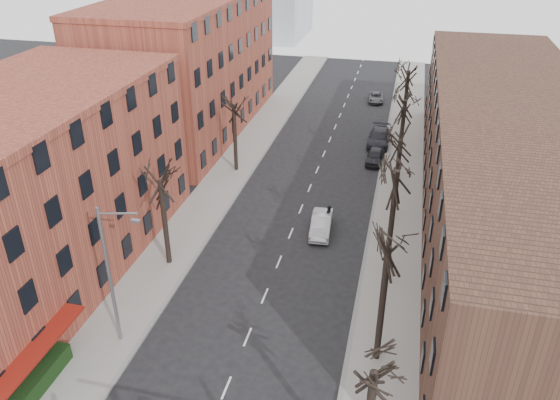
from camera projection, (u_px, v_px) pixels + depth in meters
The scene contains 20 objects.
sidewalk_left at pixel (236, 165), 53.76m from camera, with size 4.00×90.00×0.15m, color gray.
sidewalk_right at pixel (401, 182), 50.49m from camera, with size 4.00×90.00×0.15m, color gray.
building_left_near at pixel (22, 196), 35.46m from camera, with size 12.00×26.00×12.00m, color brown.
building_left_far at pixel (188, 67), 59.79m from camera, with size 12.00×28.00×14.00m, color brown.
building_right at pixel (509, 164), 42.24m from camera, with size 12.00×50.00×10.00m, color #4B3023.
awning_left at pixel (48, 384), 29.28m from camera, with size 1.20×7.00×0.15m, color maroon.
hedge at pixel (32, 390), 28.14m from camera, with size 0.80×6.00×1.00m, color black.
tree_right_b at pixel (376, 359), 30.94m from camera, with size 5.20×5.20×10.80m, color black, non-canonical shape.
tree_right_c at pixel (385, 277), 37.78m from camera, with size 5.20×5.20×11.60m, color black, non-canonical shape.
tree_right_d at pixel (392, 220), 44.63m from camera, with size 5.20×5.20×10.00m, color black, non-canonical shape.
tree_right_e at pixel (397, 178), 51.47m from camera, with size 5.20×5.20×10.80m, color black, non-canonical shape.
tree_right_f at pixel (400, 146), 58.31m from camera, with size 5.20×5.20×11.60m, color black, non-canonical shape.
tree_left_a at pixel (170, 263), 39.17m from camera, with size 5.20×5.20×9.50m, color black, non-canonical shape.
tree_left_b at pixel (236, 171), 52.86m from camera, with size 5.20×5.20×9.50m, color black, non-canonical shape.
streetlight at pixel (111, 272), 29.83m from camera, with size 2.45×0.22×9.03m.
silver_sedan at pixel (321, 224), 42.58m from camera, with size 1.52×4.36×1.44m, color #AEB1B6.
parked_car_near at pixel (375, 156), 54.22m from camera, with size 1.61×4.01×1.37m, color black.
parked_car_mid at pixel (379, 138), 58.21m from camera, with size 2.22×5.46×1.58m, color black.
parked_car_far at pixel (376, 97), 71.14m from camera, with size 1.87×4.06×1.13m, color #505156.
pedestrian_crossing at pixel (329, 217), 43.09m from camera, with size 1.14×0.48×1.95m, color black.
Camera 1 is at (7.61, -11.55, 22.67)m, focal length 35.00 mm.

